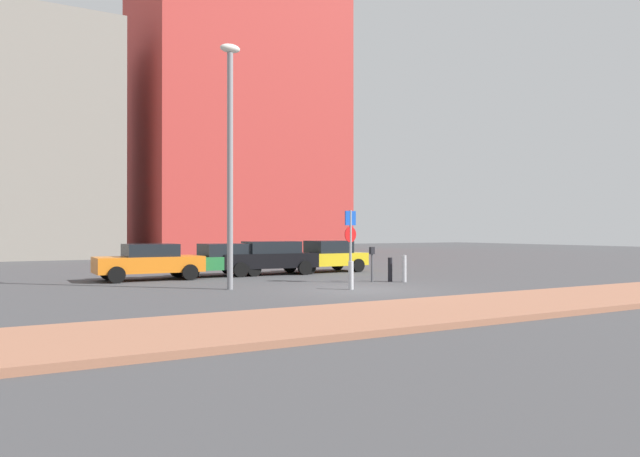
# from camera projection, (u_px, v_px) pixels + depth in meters

# --- Properties ---
(ground_plane) EXTENTS (120.00, 120.00, 0.00)m
(ground_plane) POSITION_uv_depth(u_px,v_px,m) (362.00, 290.00, 19.44)
(ground_plane) COLOR #424244
(sidewalk_brick) EXTENTS (40.00, 3.72, 0.14)m
(sidewalk_brick) POSITION_uv_depth(u_px,v_px,m) (484.00, 307.00, 14.60)
(sidewalk_brick) COLOR #9E664C
(sidewalk_brick) RESTS_ON ground
(parked_car_orange) EXTENTS (4.17, 2.01, 1.46)m
(parked_car_orange) POSITION_uv_depth(u_px,v_px,m) (149.00, 261.00, 23.36)
(parked_car_orange) COLOR orange
(parked_car_orange) RESTS_ON ground
(parked_car_green) EXTENTS (4.16, 2.04, 1.42)m
(parked_car_green) POSITION_uv_depth(u_px,v_px,m) (218.00, 259.00, 25.25)
(parked_car_green) COLOR #237238
(parked_car_green) RESTS_ON ground
(parked_car_black) EXTENTS (4.54, 2.19, 1.51)m
(parked_car_black) POSITION_uv_depth(u_px,v_px,m) (268.00, 257.00, 26.25)
(parked_car_black) COLOR black
(parked_car_black) RESTS_ON ground
(parked_car_yellow) EXTENTS (4.05, 2.14, 1.51)m
(parked_car_yellow) POSITION_uv_depth(u_px,v_px,m) (325.00, 256.00, 27.98)
(parked_car_yellow) COLOR gold
(parked_car_yellow) RESTS_ON ground
(parking_sign_post) EXTENTS (0.59, 0.16, 2.77)m
(parking_sign_post) POSITION_uv_depth(u_px,v_px,m) (350.00, 237.00, 22.22)
(parking_sign_post) COLOR gray
(parking_sign_post) RESTS_ON ground
(parking_meter) EXTENTS (0.18, 0.14, 1.36)m
(parking_meter) POSITION_uv_depth(u_px,v_px,m) (372.00, 259.00, 22.48)
(parking_meter) COLOR #4C4C51
(parking_meter) RESTS_ON ground
(street_lamp) EXTENTS (0.70, 0.36, 8.31)m
(street_lamp) POSITION_uv_depth(u_px,v_px,m) (230.00, 148.00, 19.63)
(street_lamp) COLOR gray
(street_lamp) RESTS_ON ground
(traffic_bollard_near) EXTENTS (0.18, 0.18, 1.04)m
(traffic_bollard_near) POSITION_uv_depth(u_px,v_px,m) (404.00, 269.00, 22.42)
(traffic_bollard_near) COLOR #B7B7BC
(traffic_bollard_near) RESTS_ON ground
(traffic_bollard_mid) EXTENTS (0.18, 0.18, 0.95)m
(traffic_bollard_mid) POSITION_uv_depth(u_px,v_px,m) (351.00, 275.00, 19.57)
(traffic_bollard_mid) COLOR #B7B7BC
(traffic_bollard_mid) RESTS_ON ground
(traffic_bollard_far) EXTENTS (0.17, 0.17, 0.94)m
(traffic_bollard_far) POSITION_uv_depth(u_px,v_px,m) (390.00, 270.00, 22.65)
(traffic_bollard_far) COLOR black
(traffic_bollard_far) RESTS_ON ground
(building_colorful_midrise) EXTENTS (16.48, 14.91, 24.30)m
(building_colorful_midrise) POSITION_uv_depth(u_px,v_px,m) (233.00, 119.00, 52.63)
(building_colorful_midrise) COLOR #BF3833
(building_colorful_midrise) RESTS_ON ground
(building_under_construction) EXTENTS (14.28, 10.80, 17.21)m
(building_under_construction) POSITION_uv_depth(u_px,v_px,m) (11.00, 140.00, 42.22)
(building_under_construction) COLOR gray
(building_under_construction) RESTS_ON ground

